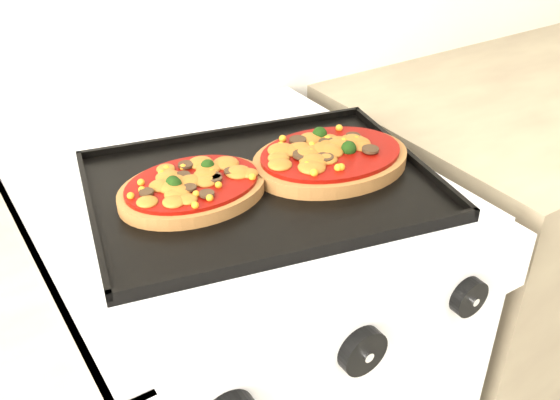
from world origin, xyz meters
TOP-DOWN VIEW (x-y plane):
  - stove at (-0.05, 1.70)m, footprint 0.60×0.60m
  - control_panel at (-0.05, 1.39)m, footprint 0.60×0.02m
  - knob_center at (-0.06, 1.37)m, footprint 0.06×0.02m
  - knob_right at (0.12, 1.37)m, footprint 0.05×0.02m
  - baking_tray at (-0.02, 1.67)m, footprint 0.57×0.47m
  - pizza_left at (-0.12, 1.69)m, footprint 0.23×0.17m
  - pizza_right at (0.10, 1.66)m, footprint 0.28×0.22m

SIDE VIEW (x-z plane):
  - stove at x=-0.05m, z-range 0.00..0.91m
  - control_panel at x=-0.05m, z-range 0.81..0.90m
  - knob_center at x=-0.06m, z-range 0.82..0.89m
  - knob_right at x=0.12m, z-range 0.83..0.88m
  - baking_tray at x=-0.02m, z-range 0.91..0.93m
  - pizza_left at x=-0.12m, z-range 0.92..0.95m
  - pizza_right at x=0.10m, z-range 0.92..0.96m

